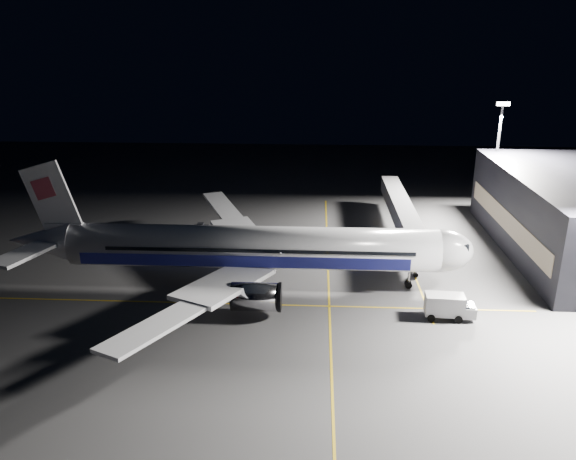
% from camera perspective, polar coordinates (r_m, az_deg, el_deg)
% --- Properties ---
extents(ground, '(200.00, 200.00, 0.00)m').
position_cam_1_polar(ground, '(75.77, -3.47, -5.48)').
color(ground, '#4C4C4F').
rests_on(ground, ground).
extents(guide_line_main, '(0.25, 80.00, 0.01)m').
position_cam_1_polar(guide_line_main, '(75.33, 4.15, -5.65)').
color(guide_line_main, gold).
rests_on(guide_line_main, ground).
extents(guide_line_cross, '(70.00, 0.25, 0.01)m').
position_cam_1_polar(guide_line_cross, '(70.41, -4.01, -7.53)').
color(guide_line_cross, gold).
rests_on(guide_line_cross, ground).
extents(guide_line_side, '(0.25, 40.00, 0.01)m').
position_cam_1_polar(guide_line_side, '(85.59, 12.12, -2.89)').
color(guide_line_side, gold).
rests_on(guide_line_side, ground).
extents(airliner, '(61.48, 54.22, 16.64)m').
position_cam_1_polar(airliner, '(73.87, -4.38, -1.82)').
color(airliner, silver).
rests_on(airliner, ground).
extents(terminal, '(18.12, 40.00, 12.00)m').
position_cam_1_polar(terminal, '(94.12, 26.58, 1.36)').
color(terminal, black).
rests_on(terminal, ground).
extents(jet_bridge, '(3.60, 34.40, 6.30)m').
position_cam_1_polar(jet_bridge, '(91.55, 11.58, 1.68)').
color(jet_bridge, '#B2B2B7').
rests_on(jet_bridge, ground).
extents(floodlight_mast_north, '(2.40, 0.68, 20.70)m').
position_cam_1_polar(floodlight_mast_north, '(106.94, 20.49, 7.70)').
color(floodlight_mast_north, '#59595E').
rests_on(floodlight_mast_north, ground).
extents(service_truck, '(5.92, 2.85, 2.96)m').
position_cam_1_polar(service_truck, '(69.02, 16.05, -7.41)').
color(service_truck, silver).
rests_on(service_truck, ground).
extents(baggage_tug, '(2.48, 2.01, 1.77)m').
position_cam_1_polar(baggage_tug, '(95.20, -8.86, 0.15)').
color(baggage_tug, black).
rests_on(baggage_tug, ground).
extents(safety_cone_a, '(0.34, 0.34, 0.52)m').
position_cam_1_polar(safety_cone_a, '(84.70, 0.80, -2.49)').
color(safety_cone_a, '#EB5B09').
rests_on(safety_cone_a, ground).
extents(safety_cone_b, '(0.36, 0.36, 0.54)m').
position_cam_1_polar(safety_cone_b, '(82.16, -5.22, -3.28)').
color(safety_cone_b, '#EB5B09').
rests_on(safety_cone_b, ground).
extents(safety_cone_c, '(0.37, 0.37, 0.55)m').
position_cam_1_polar(safety_cone_c, '(79.43, -4.11, -4.06)').
color(safety_cone_c, '#EB5B09').
rests_on(safety_cone_c, ground).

